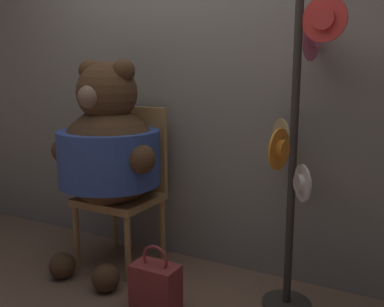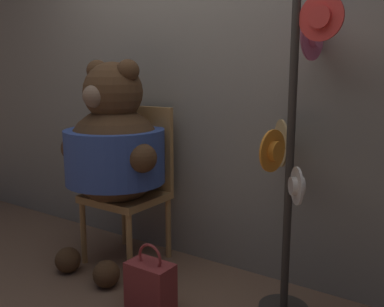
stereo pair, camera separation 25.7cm
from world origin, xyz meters
The scene contains 6 objects.
ground_plane centered at (0.00, 0.00, 0.00)m, with size 14.00×14.00×0.00m, color brown.
wall_back centered at (0.00, 0.62, 1.27)m, with size 8.00×0.10×2.54m.
chair centered at (-0.43, 0.34, 0.58)m, with size 0.49×0.47×1.09m.
teddy_bear centered at (-0.45, 0.17, 0.82)m, with size 0.81×0.72×1.41m.
hat_display_rack centered at (0.76, 0.28, 0.95)m, with size 0.45×0.61×1.70m.
handbag_on_ground centered at (0.13, -0.17, 0.14)m, with size 0.27×0.16×0.39m.
Camera 2 is at (1.58, -1.88, 1.32)m, focal length 40.00 mm.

